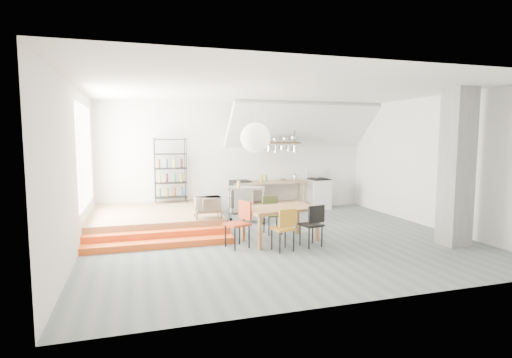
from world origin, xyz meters
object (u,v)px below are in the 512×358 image
object	(u,v)px
rolling_cart	(247,200)
mini_fridge	(240,197)
dining_table	(280,211)
stove	(319,193)

from	to	relation	value
rolling_cart	mini_fridge	world-z (taller)	mini_fridge
dining_table	rolling_cart	size ratio (longest dim) A/B	1.61
stove	mini_fridge	distance (m)	2.50
dining_table	rolling_cart	world-z (taller)	rolling_cart
rolling_cart	mini_fridge	xyz separation A→B (m)	(0.20, 1.41, -0.13)
stove	mini_fridge	xyz separation A→B (m)	(-2.50, 0.04, -0.01)
stove	dining_table	world-z (taller)	stove
dining_table	mini_fridge	bearing A→B (deg)	78.07
dining_table	mini_fridge	distance (m)	3.40
mini_fridge	rolling_cart	bearing A→B (deg)	-98.05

